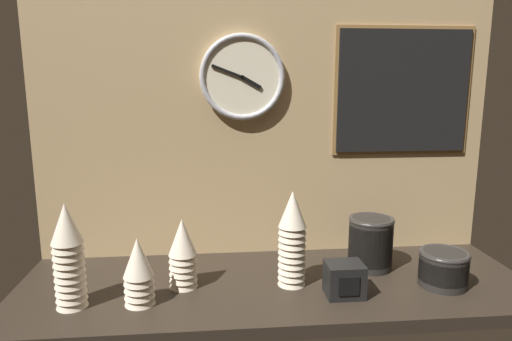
% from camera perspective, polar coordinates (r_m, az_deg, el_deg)
% --- Properties ---
extents(ground_plane, '(1.60, 0.56, 0.04)m').
position_cam_1_polar(ground_plane, '(1.50, 2.34, -14.23)').
color(ground_plane, black).
extents(wall_tiled_back, '(1.60, 0.03, 1.05)m').
position_cam_1_polar(wall_tiled_back, '(1.62, 1.22, 7.71)').
color(wall_tiled_back, tan).
rests_on(wall_tiled_back, ground_plane).
extents(cup_stack_center_right, '(0.09, 0.09, 0.30)m').
position_cam_1_polar(cup_stack_center_right, '(1.41, 4.53, -8.46)').
color(cup_stack_center_right, beige).
rests_on(cup_stack_center_right, ground_plane).
extents(cup_stack_center_left, '(0.09, 0.09, 0.22)m').
position_cam_1_polar(cup_stack_center_left, '(1.42, -9.15, -10.18)').
color(cup_stack_center_left, beige).
rests_on(cup_stack_center_left, ground_plane).
extents(cup_stack_left, '(0.09, 0.09, 0.20)m').
position_cam_1_polar(cup_stack_left, '(1.35, -14.48, -12.12)').
color(cup_stack_left, beige).
rests_on(cup_stack_left, ground_plane).
extents(cup_stack_far_left, '(0.09, 0.09, 0.30)m').
position_cam_1_polar(cup_stack_far_left, '(1.37, -22.40, -9.85)').
color(cup_stack_far_left, beige).
rests_on(cup_stack_far_left, ground_plane).
extents(bowl_stack_far_right, '(0.15, 0.15, 0.11)m').
position_cam_1_polar(bowl_stack_far_right, '(1.54, 22.39, -11.13)').
color(bowl_stack_far_right, black).
rests_on(bowl_stack_far_right, ground_plane).
extents(bowl_stack_right, '(0.15, 0.15, 0.18)m').
position_cam_1_polar(bowl_stack_right, '(1.59, 14.12, -8.64)').
color(bowl_stack_right, black).
rests_on(bowl_stack_right, ground_plane).
extents(wall_clock, '(0.29, 0.03, 0.29)m').
position_cam_1_polar(wall_clock, '(1.58, -1.73, 11.58)').
color(wall_clock, beige).
extents(menu_board, '(0.50, 0.01, 0.45)m').
position_cam_1_polar(menu_board, '(1.72, 17.91, 9.39)').
color(menu_board, olive).
extents(napkin_dispenser, '(0.11, 0.10, 0.10)m').
position_cam_1_polar(napkin_dispenser, '(1.40, 10.98, -13.21)').
color(napkin_dispenser, black).
rests_on(napkin_dispenser, ground_plane).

